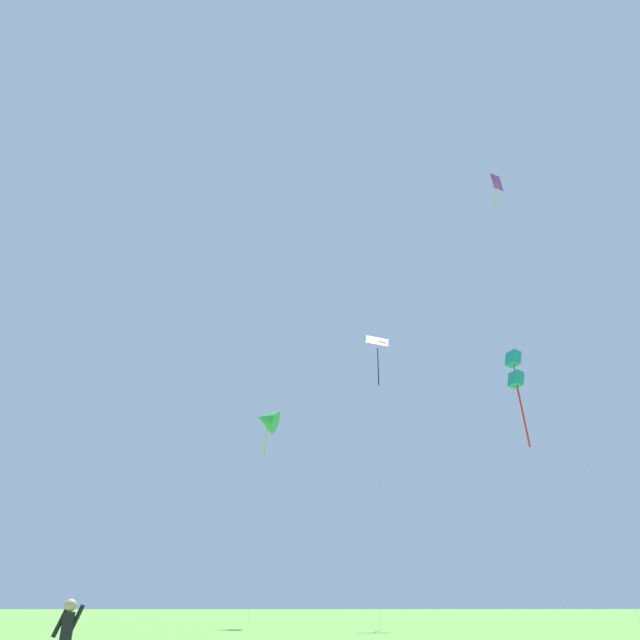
{
  "coord_description": "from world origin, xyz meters",
  "views": [
    {
      "loc": [
        -1.86,
        -5.87,
        1.44
      ],
      "look_at": [
        -0.83,
        29.7,
        17.31
      ],
      "focal_mm": 35.8,
      "sensor_mm": 36.0,
      "label": 1
    }
  ],
  "objects_px": {
    "kite_green_small": "(267,420)",
    "kite_teal_box": "(515,372)",
    "kite_pink_low": "(378,354)",
    "person_far_back": "(66,638)",
    "kite_purple_streamer": "(505,211)"
  },
  "relations": [
    {
      "from": "kite_green_small",
      "to": "person_far_back",
      "type": "xyz_separation_m",
      "value": [
        -1.11,
        -38.39,
        -14.15
      ]
    },
    {
      "from": "kite_green_small",
      "to": "kite_teal_box",
      "type": "distance_m",
      "value": 24.34
    },
    {
      "from": "kite_pink_low",
      "to": "person_far_back",
      "type": "distance_m",
      "value": 43.49
    },
    {
      "from": "kite_green_small",
      "to": "kite_pink_low",
      "type": "xyz_separation_m",
      "value": [
        9.11,
        -0.95,
        5.47
      ]
    },
    {
      "from": "kite_pink_low",
      "to": "person_far_back",
      "type": "height_order",
      "value": "kite_pink_low"
    },
    {
      "from": "kite_pink_low",
      "to": "person_far_back",
      "type": "relative_size",
      "value": 14.8
    },
    {
      "from": "kite_green_small",
      "to": "person_far_back",
      "type": "bearing_deg",
      "value": -91.66
    },
    {
      "from": "kite_teal_box",
      "to": "kite_pink_low",
      "type": "xyz_separation_m",
      "value": [
        -4.7,
        18.91,
        8.18
      ]
    },
    {
      "from": "kite_purple_streamer",
      "to": "kite_pink_low",
      "type": "bearing_deg",
      "value": 102.35
    },
    {
      "from": "kite_green_small",
      "to": "kite_teal_box",
      "type": "relative_size",
      "value": 1.2
    },
    {
      "from": "kite_teal_box",
      "to": "person_far_back",
      "type": "bearing_deg",
      "value": -128.84
    },
    {
      "from": "kite_green_small",
      "to": "kite_pink_low",
      "type": "distance_m",
      "value": 10.67
    },
    {
      "from": "kite_pink_low",
      "to": "person_far_back",
      "type": "xyz_separation_m",
      "value": [
        -10.23,
        -37.44,
        -19.62
      ]
    },
    {
      "from": "kite_teal_box",
      "to": "kite_pink_low",
      "type": "distance_m",
      "value": 21.13
    },
    {
      "from": "kite_pink_low",
      "to": "kite_purple_streamer",
      "type": "relative_size",
      "value": 0.96
    }
  ]
}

